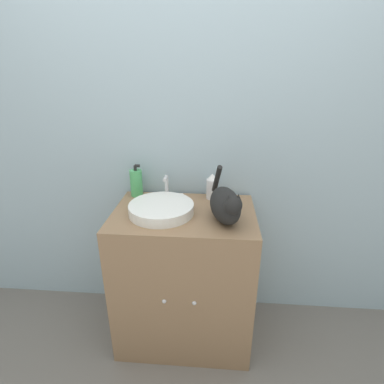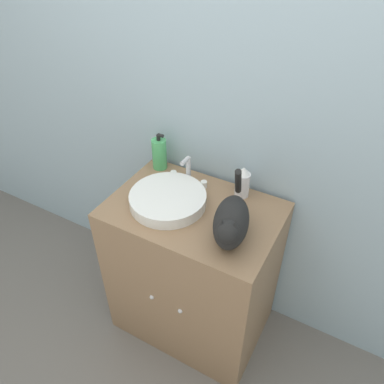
# 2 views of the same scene
# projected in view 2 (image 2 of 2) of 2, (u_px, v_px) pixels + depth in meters

# --- Properties ---
(ground_plane) EXTENTS (8.00, 8.00, 0.00)m
(ground_plane) POSITION_uv_depth(u_px,v_px,m) (170.00, 356.00, 2.08)
(ground_plane) COLOR slate
(wall_back) EXTENTS (6.00, 0.05, 2.50)m
(wall_back) POSITION_uv_depth(u_px,v_px,m) (227.00, 108.00, 1.71)
(wall_back) COLOR #9EB7C6
(wall_back) RESTS_ON ground_plane
(vanity_cabinet) EXTENTS (0.80, 0.55, 0.88)m
(vanity_cabinet) POSITION_uv_depth(u_px,v_px,m) (193.00, 271.00, 1.99)
(vanity_cabinet) COLOR #8C6B4C
(vanity_cabinet) RESTS_ON ground_plane
(sink_basin) EXTENTS (0.36, 0.36, 0.06)m
(sink_basin) POSITION_uv_depth(u_px,v_px,m) (168.00, 199.00, 1.73)
(sink_basin) COLOR white
(sink_basin) RESTS_ON vanity_cabinet
(faucet) EXTENTS (0.21, 0.08, 0.16)m
(faucet) POSITION_uv_depth(u_px,v_px,m) (188.00, 172.00, 1.84)
(faucet) COLOR silver
(faucet) RESTS_ON vanity_cabinet
(cat) EXTENTS (0.21, 0.39, 0.27)m
(cat) POSITION_uv_depth(u_px,v_px,m) (231.00, 222.00, 1.51)
(cat) COLOR black
(cat) RESTS_ON vanity_cabinet
(soap_bottle) EXTENTS (0.08, 0.08, 0.20)m
(soap_bottle) POSITION_uv_depth(u_px,v_px,m) (159.00, 154.00, 1.93)
(soap_bottle) COLOR #4CB266
(soap_bottle) RESTS_ON vanity_cabinet
(spray_bottle) EXTENTS (0.07, 0.07, 0.16)m
(spray_bottle) POSITION_uv_depth(u_px,v_px,m) (243.00, 182.00, 1.76)
(spray_bottle) COLOR silver
(spray_bottle) RESTS_ON vanity_cabinet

